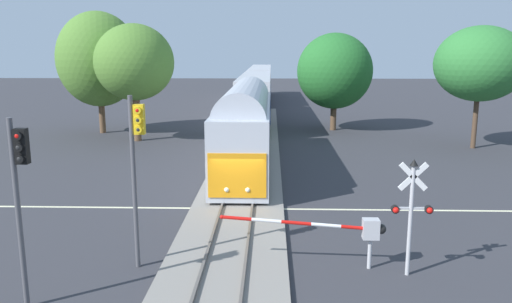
# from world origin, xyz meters

# --- Properties ---
(ground_plane) EXTENTS (220.00, 220.00, 0.00)m
(ground_plane) POSITION_xyz_m (0.00, 0.00, 0.00)
(ground_plane) COLOR #333338
(road_centre_stripe) EXTENTS (44.00, 0.20, 0.01)m
(road_centre_stripe) POSITION_xyz_m (0.00, 0.00, 0.00)
(road_centre_stripe) COLOR beige
(road_centre_stripe) RESTS_ON ground
(railway_track) EXTENTS (4.40, 80.00, 0.32)m
(railway_track) POSITION_xyz_m (0.00, 0.00, 0.10)
(railway_track) COLOR gray
(railway_track) RESTS_ON ground
(commuter_train) EXTENTS (3.04, 64.99, 5.16)m
(commuter_train) POSITION_xyz_m (0.00, 30.30, 2.73)
(commuter_train) COLOR #B2B7C1
(commuter_train) RESTS_ON railway_track
(crossing_gate_near) EXTENTS (5.74, 0.40, 1.90)m
(crossing_gate_near) POSITION_xyz_m (4.41, -6.56, 1.44)
(crossing_gate_near) COLOR #B7B7BC
(crossing_gate_near) RESTS_ON ground
(crossing_signal_mast) EXTENTS (1.36, 0.44, 4.02)m
(crossing_signal_mast) POSITION_xyz_m (6.23, -7.08, 2.46)
(crossing_signal_mast) COLOR #B2B2B7
(crossing_signal_mast) RESTS_ON ground
(traffic_signal_median) EXTENTS (0.53, 0.38, 6.03)m
(traffic_signal_median) POSITION_xyz_m (-2.94, -6.69, 4.03)
(traffic_signal_median) COLOR #4C4C51
(traffic_signal_median) RESTS_ON ground
(traffic_signal_near_left) EXTENTS (0.53, 0.38, 5.67)m
(traffic_signal_near_left) POSITION_xyz_m (-5.50, -9.60, 3.80)
(traffic_signal_near_left) COLOR #4C4C51
(traffic_signal_near_left) RESTS_ON ground
(elm_centre_background) EXTENTS (6.98, 6.98, 9.02)m
(elm_centre_background) POSITION_xyz_m (7.48, 24.37, 5.51)
(elm_centre_background) COLOR brown
(elm_centre_background) RESTS_ON ground
(maple_right_background) EXTENTS (6.71, 6.71, 9.27)m
(maple_right_background) POSITION_xyz_m (17.25, 15.67, 6.44)
(maple_right_background) COLOR #4C3828
(maple_right_background) RESTS_ON ground
(oak_behind_train) EXTENTS (6.44, 6.44, 9.57)m
(oak_behind_train) POSITION_xyz_m (-9.55, 18.08, 6.45)
(oak_behind_train) COLOR brown
(oak_behind_train) RESTS_ON ground
(pine_left_background) EXTENTS (7.33, 7.33, 10.83)m
(pine_left_background) POSITION_xyz_m (-13.82, 22.05, 6.62)
(pine_left_background) COLOR brown
(pine_left_background) RESTS_ON ground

